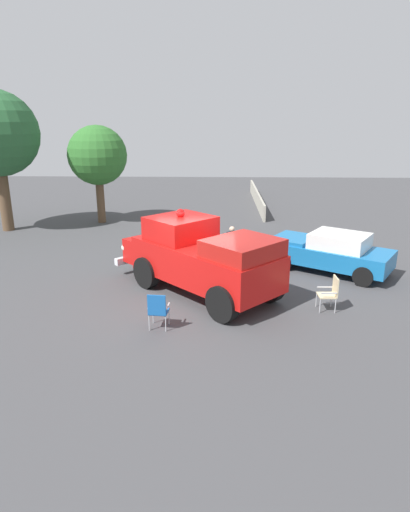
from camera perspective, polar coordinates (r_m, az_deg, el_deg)
The scene contains 9 objects.
ground_plane at distance 13.73m, azimuth -1.42°, elevation -5.30°, with size 60.00×60.00×0.00m, color #424244.
vintage_fire_truck at distance 13.66m, azimuth -0.67°, elevation -0.08°, with size 5.74×5.75×2.59m.
classic_hot_rod at distance 16.40m, azimuth 15.99°, elevation 0.59°, with size 3.93×4.66×1.46m.
lawn_chair_near_truck at distance 17.41m, azimuth 3.40°, elevation 1.68°, with size 0.69×0.69×1.02m.
lawn_chair_by_car at distance 11.49m, azimuth -6.20°, elevation -6.88°, with size 0.54×0.55×1.02m.
lawn_chair_spare at distance 13.07m, azimuth 16.18°, elevation -4.43°, with size 0.53×0.51×1.02m.
spectator_seated at distance 17.31m, azimuth 3.75°, elevation 1.95°, with size 0.62×0.65×1.29m.
oak_tree_left at distance 23.79m, azimuth -13.92°, elevation 12.61°, with size 3.05×3.05×5.08m.
background_fence at distance 28.89m, azimuth 6.80°, elevation 7.62°, with size 10.58×0.12×0.90m.
Camera 1 is at (-12.64, -0.75, 5.30)m, focal length 30.51 mm.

